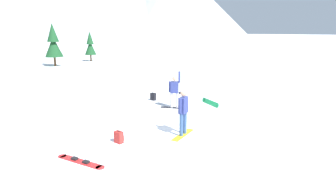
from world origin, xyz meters
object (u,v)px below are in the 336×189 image
snowboarder_foreground (183,112)px  loose_snowboard_near_left (80,161)px  backpack_red (119,137)px  pine_tree_young (53,43)px  pine_tree_slender (90,45)px  backpack_black (153,97)px  loose_snowboard_near_right (210,102)px  snowboarder_midground (174,91)px

snowboarder_foreground → loose_snowboard_near_left: bearing=-172.9°
backpack_red → pine_tree_young: size_ratio=0.09×
pine_tree_slender → pine_tree_young: pine_tree_young is taller
snowboarder_foreground → pine_tree_slender: bearing=83.5°
backpack_red → loose_snowboard_near_left: bearing=-149.4°
snowboarder_foreground → backpack_red: bearing=170.2°
snowboarder_foreground → pine_tree_young: size_ratio=0.36×
pine_tree_slender → backpack_black: bearing=-94.8°
backpack_black → backpack_red: bearing=-126.0°
loose_snowboard_near_right → pine_tree_slender: (-0.30, 27.43, 2.10)m
backpack_black → backpack_red: same height
snowboarder_foreground → snowboarder_midground: 4.08m
backpack_red → backpack_black: bearing=54.0°
backpack_black → pine_tree_young: 21.45m
snowboarder_midground → backpack_red: 5.38m
backpack_black → pine_tree_young: bearing=98.3°
loose_snowboard_near_left → backpack_black: backpack_black is taller
snowboarder_foreground → pine_tree_young: pine_tree_young is taller
snowboarder_midground → loose_snowboard_near_left: size_ratio=1.14×
snowboarder_foreground → backpack_black: snowboarder_foreground is taller
loose_snowboard_near_left → backpack_black: size_ratio=3.70×
snowboarder_foreground → loose_snowboard_near_left: size_ratio=1.04×
snowboarder_midground → pine_tree_young: (-3.33, 23.21, 1.80)m
snowboarder_foreground → loose_snowboard_near_left: (-4.08, -0.51, -0.95)m
snowboarder_midground → backpack_black: bearing=96.8°
snowboarder_foreground → backpack_red: 2.64m
backpack_black → pine_tree_slender: bearing=85.2°
pine_tree_slender → snowboarder_midground: bearing=-93.8°
loose_snowboard_near_left → pine_tree_slender: 32.29m
snowboarder_midground → pine_tree_slender: 27.17m
snowboarder_midground → pine_tree_slender: size_ratio=0.49×
backpack_black → pine_tree_slender: (2.07, 24.95, 2.02)m
loose_snowboard_near_left → pine_tree_young: size_ratio=0.35×
snowboarder_foreground → pine_tree_slender: 31.02m
snowboarder_midground → pine_tree_young: size_ratio=0.40×
backpack_red → loose_snowboard_near_right: bearing=24.9°
backpack_red → pine_tree_slender: size_ratio=0.12×
backpack_black → pine_tree_young: (-3.08, 21.08, 2.53)m
snowboarder_foreground → loose_snowboard_near_right: 5.15m
loose_snowboard_near_right → backpack_black: (-2.38, 2.48, 0.08)m
backpack_red → pine_tree_slender: bearing=78.8°
snowboarder_midground → pine_tree_young: 23.51m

